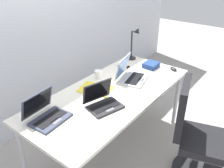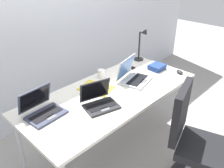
{
  "view_description": "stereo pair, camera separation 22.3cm",
  "coord_description": "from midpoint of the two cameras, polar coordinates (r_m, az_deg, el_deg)",
  "views": [
    {
      "loc": [
        -1.56,
        -1.2,
        1.89
      ],
      "look_at": [
        0.0,
        0.0,
        0.82
      ],
      "focal_mm": 37.82,
      "sensor_mm": 36.0,
      "label": 1
    },
    {
      "loc": [
        -1.41,
        -1.37,
        1.89
      ],
      "look_at": [
        0.0,
        0.0,
        0.82
      ],
      "focal_mm": 37.82,
      "sensor_mm": 36.0,
      "label": 2
    }
  ],
  "objects": [
    {
      "name": "ground_plane",
      "position": [
        2.72,
        2.43,
        -15.43
      ],
      "size": [
        12.0,
        12.0,
        0.0
      ],
      "primitive_type": "plane",
      "color": "gray"
    },
    {
      "name": "wall_back",
      "position": [
        2.87,
        -14.29,
        15.87
      ],
      "size": [
        6.0,
        0.13,
        2.6
      ],
      "color": "silver",
      "rests_on": "ground_plane"
    },
    {
      "name": "desk",
      "position": [
        2.3,
        2.78,
        -3.07
      ],
      "size": [
        1.8,
        0.8,
        0.74
      ],
      "color": "silver",
      "rests_on": "ground_plane"
    },
    {
      "name": "desk_lamp",
      "position": [
        2.92,
        9.36,
        9.18
      ],
      "size": [
        0.12,
        0.18,
        0.4
      ],
      "color": "black",
      "rests_on": "desk"
    },
    {
      "name": "laptop_far_corner",
      "position": [
        2.03,
        0.09,
        -4.33
      ],
      "size": [
        0.34,
        0.31,
        0.21
      ],
      "color": "#232326",
      "rests_on": "desk"
    },
    {
      "name": "laptop_back_right",
      "position": [
        2.47,
        7.87,
        1.79
      ],
      "size": [
        0.39,
        0.35,
        0.24
      ],
      "color": "#B7BABC",
      "rests_on": "desk"
    },
    {
      "name": "laptop_by_keyboard",
      "position": [
        1.98,
        -13.34,
        -6.17
      ],
      "size": [
        0.32,
        0.29,
        0.22
      ],
      "color": "#33384C",
      "rests_on": "desk"
    },
    {
      "name": "computer_mouse",
      "position": [
        2.75,
        18.3,
        2.71
      ],
      "size": [
        0.09,
        0.11,
        0.03
      ],
      "primitive_type": "ellipsoid",
      "rotation": [
        0.0,
        0.0,
        -0.43
      ],
      "color": "black",
      "rests_on": "desk"
    },
    {
      "name": "cell_phone",
      "position": [
        2.78,
        6.49,
        4.06
      ],
      "size": [
        0.09,
        0.15,
        0.01
      ],
      "primitive_type": "cube",
      "rotation": [
        0.0,
        0.0,
        0.19
      ],
      "color": "black",
      "rests_on": "desk"
    },
    {
      "name": "book_stack",
      "position": [
        2.77,
        13.12,
        3.97
      ],
      "size": [
        0.18,
        0.16,
        0.06
      ],
      "color": "navy",
      "rests_on": "desk"
    },
    {
      "name": "paper_folder_back_left",
      "position": [
        2.32,
        -1.06,
        -1.05
      ],
      "size": [
        0.31,
        0.36,
        0.01
      ],
      "primitive_type": "cube",
      "rotation": [
        0.0,
        0.0,
        0.29
      ],
      "color": "gold",
      "rests_on": "desk"
    },
    {
      "name": "coffee_mug",
      "position": [
        2.51,
        -0.02,
        2.46
      ],
      "size": [
        0.11,
        0.08,
        0.09
      ],
      "color": "white",
      "rests_on": "desk"
    },
    {
      "name": "office_chair",
      "position": [
        2.31,
        22.14,
        -14.22
      ],
      "size": [
        0.56,
        0.6,
        0.97
      ],
      "color": "black",
      "rests_on": "ground_plane"
    }
  ]
}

